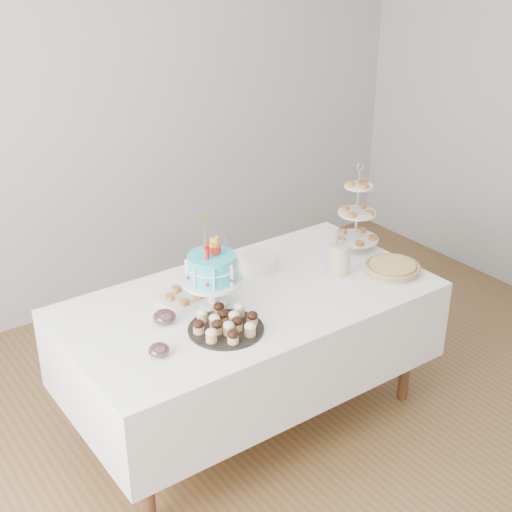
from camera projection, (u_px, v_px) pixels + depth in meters
floor at (283, 446)px, 3.76m from camera, size 5.00×5.00×0.00m
walls at (288, 209)px, 3.17m from camera, size 5.04×4.04×2.70m
table at (250, 334)px, 3.75m from camera, size 1.92×1.02×0.77m
birthday_cake at (212, 282)px, 3.51m from camera, size 0.31×0.31×0.47m
cupcake_tray at (226, 323)px, 3.34m from camera, size 0.36×0.36×0.08m
pie at (392, 268)px, 3.88m from camera, size 0.31×0.31×0.05m
tiered_stand at (357, 213)px, 4.08m from camera, size 0.27×0.27×0.52m
plate_stack at (260, 262)px, 3.92m from camera, size 0.20×0.20×0.08m
pastry_plate at (185, 296)px, 3.61m from camera, size 0.26×0.26×0.04m
jam_bowl_a at (159, 350)px, 3.15m from camera, size 0.10×0.10×0.06m
jam_bowl_b at (164, 317)px, 3.40m from camera, size 0.11×0.11×0.07m
utensil_pitcher at (339, 258)px, 3.84m from camera, size 0.12×0.12×0.26m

